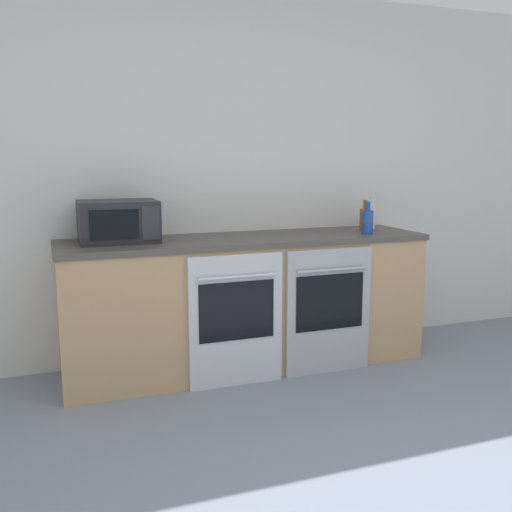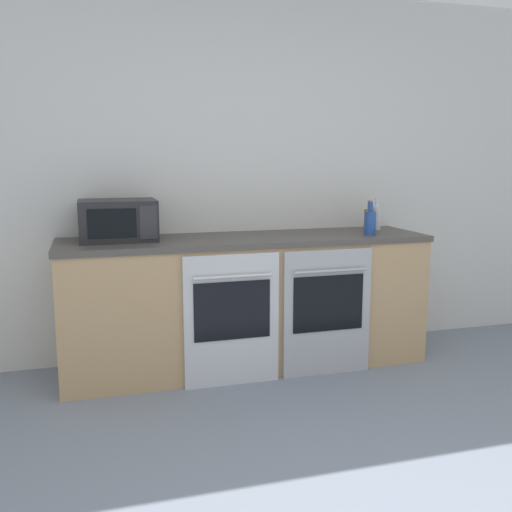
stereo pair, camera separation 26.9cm
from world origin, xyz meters
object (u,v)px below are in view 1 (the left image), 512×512
at_px(oven_left, 236,320).
at_px(microwave, 118,221).
at_px(oven_right, 329,310).
at_px(bottle_blue, 368,221).
at_px(bottle_clear, 371,216).
at_px(bottle_amber, 365,219).

bearing_deg(oven_left, microwave, 148.98).
distance_m(oven_right, bottle_blue, 0.71).
bearing_deg(oven_right, bottle_clear, 37.61).
relative_size(oven_left, bottle_blue, 3.71).
bearing_deg(oven_right, bottle_blue, 25.01).
relative_size(oven_right, bottle_clear, 3.58).
distance_m(microwave, bottle_amber, 1.78).
xyz_separation_m(microwave, bottle_clear, (1.88, 0.05, -0.04)).
relative_size(bottle_amber, bottle_clear, 0.95).
distance_m(microwave, bottle_blue, 1.70).
distance_m(microwave, bottle_clear, 1.88).
height_order(microwave, bottle_clear, microwave).
xyz_separation_m(bottle_blue, bottle_amber, (0.09, 0.18, -0.00)).
bearing_deg(microwave, bottle_clear, 1.53).
bearing_deg(microwave, oven_left, -31.02).
distance_m(oven_right, bottle_amber, 0.82).
relative_size(oven_left, microwave, 1.74).
height_order(oven_left, bottle_clear, bottle_clear).
bearing_deg(bottle_amber, oven_left, -162.26).
bearing_deg(bottle_clear, microwave, -178.47).
height_order(bottle_blue, bottle_clear, bottle_clear).
height_order(oven_left, oven_right, same).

